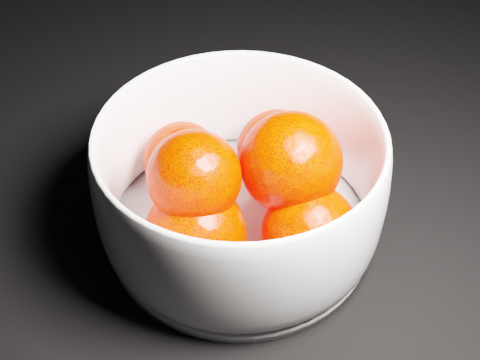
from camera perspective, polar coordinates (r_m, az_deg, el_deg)
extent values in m
cylinder|color=white|center=(0.61, 0.00, -4.14)|extent=(0.24, 0.24, 0.01)
sphere|color=#FF1800|center=(0.62, 3.19, 2.57)|extent=(0.08, 0.08, 0.08)
sphere|color=#FF1800|center=(0.61, -4.92, 1.69)|extent=(0.07, 0.07, 0.07)
sphere|color=#FF1800|center=(0.55, -3.80, -4.56)|extent=(0.08, 0.08, 0.08)
sphere|color=#FF1800|center=(0.55, 5.96, -4.42)|extent=(0.08, 0.08, 0.08)
sphere|color=#FF1800|center=(0.53, -3.93, 0.27)|extent=(0.08, 0.08, 0.08)
sphere|color=#FF1800|center=(0.54, 4.35, 1.51)|extent=(0.08, 0.08, 0.08)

